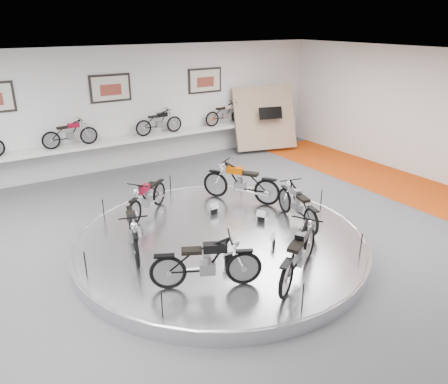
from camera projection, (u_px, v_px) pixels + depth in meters
floor at (228, 254)px, 9.50m from camera, size 16.00×16.00×0.00m
ceiling at (229, 63)px, 8.02m from camera, size 16.00×16.00×0.00m
wall_back at (112, 110)px, 14.26m from camera, size 16.00×0.00×16.00m
orange_carpet_strip at (421, 192)px, 12.88m from camera, size 2.40×12.60×0.01m
dado_band at (116, 153)px, 14.78m from camera, size 15.68×0.04×1.10m
display_platform at (221, 242)px, 9.68m from camera, size 6.40×6.40×0.30m
platform_rim at (221, 237)px, 9.63m from camera, size 6.40×6.40×0.10m
shelf at (118, 142)px, 14.39m from camera, size 11.00×0.55×0.10m
poster_center at (110, 88)px, 13.97m from camera, size 1.35×0.06×0.88m
poster_right at (205, 81)px, 15.71m from camera, size 1.35×0.06×0.88m
display_panel at (265, 118)px, 16.61m from camera, size 2.56×1.52×2.30m
shelf_bike_b at (70, 135)px, 13.49m from camera, size 1.22×0.43×0.73m
shelf_bike_c at (159, 124)px, 14.98m from camera, size 1.22×0.43×0.73m
shelf_bike_d at (225, 115)px, 16.32m from camera, size 1.22×0.43×0.73m
bike_a at (241, 182)px, 11.31m from camera, size 1.55×1.85×1.06m
bike_b at (147, 197)px, 10.53m from camera, size 1.58×1.43×0.93m
bike_c at (133, 230)px, 8.86m from camera, size 0.99×1.71×0.95m
bike_d at (206, 262)px, 7.64m from camera, size 1.78×1.28×1.00m
bike_e at (299, 253)px, 7.92m from camera, size 1.81×1.44×1.03m
bike_f at (298, 204)px, 10.09m from camera, size 0.93×1.71×0.95m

